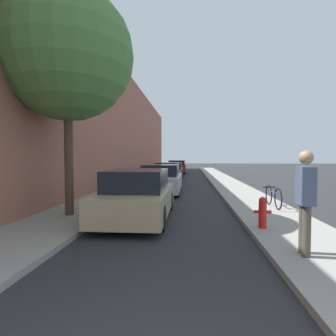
% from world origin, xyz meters
% --- Properties ---
extents(ground_plane, '(120.00, 120.00, 0.00)m').
position_xyz_m(ground_plane, '(0.00, 16.00, 0.00)').
color(ground_plane, '#28282B').
extents(sidewalk_left, '(2.00, 52.00, 0.12)m').
position_xyz_m(sidewalk_left, '(-2.90, 16.00, 0.06)').
color(sidewalk_left, gray).
rests_on(sidewalk_left, ground).
extents(sidewalk_right, '(2.00, 52.00, 0.12)m').
position_xyz_m(sidewalk_right, '(2.90, 16.00, 0.06)').
color(sidewalk_right, gray).
rests_on(sidewalk_right, ground).
extents(building_facade_left, '(0.70, 52.00, 7.78)m').
position_xyz_m(building_facade_left, '(-4.25, 16.00, 3.89)').
color(building_facade_left, '#9E604C').
rests_on(building_facade_left, ground).
extents(parked_car_champagne, '(1.76, 4.28, 1.41)m').
position_xyz_m(parked_car_champagne, '(-0.93, 6.98, 0.66)').
color(parked_car_champagne, black).
rests_on(parked_car_champagne, ground).
extents(parked_car_silver, '(1.85, 4.34, 1.40)m').
position_xyz_m(parked_car_silver, '(-0.86, 12.68, 0.67)').
color(parked_car_silver, black).
rests_on(parked_car_silver, ground).
extents(parked_car_teal, '(1.72, 4.31, 1.39)m').
position_xyz_m(parked_car_teal, '(-1.00, 18.15, 0.65)').
color(parked_car_teal, black).
rests_on(parked_car_teal, ground).
extents(parked_car_black, '(1.71, 4.66, 1.27)m').
position_xyz_m(parked_car_black, '(-0.99, 23.52, 0.61)').
color(parked_car_black, black).
rests_on(parked_car_black, ground).
extents(parked_car_red, '(1.90, 4.00, 1.40)m').
position_xyz_m(parked_car_red, '(-0.89, 29.33, 0.67)').
color(parked_car_red, black).
rests_on(parked_car_red, ground).
extents(street_tree_near, '(3.71, 3.71, 6.38)m').
position_xyz_m(street_tree_near, '(-2.90, 6.85, 4.63)').
color(street_tree_near, '#4C3A2B').
rests_on(street_tree_near, sidewalk_left).
extents(fire_hydrant, '(0.39, 0.18, 0.72)m').
position_xyz_m(fire_hydrant, '(2.23, 5.74, 0.49)').
color(fire_hydrant, red).
rests_on(fire_hydrant, sidewalk_right).
extents(pedestrian, '(0.27, 0.46, 1.76)m').
position_xyz_m(pedestrian, '(2.48, 3.98, 1.12)').
color(pedestrian, '#4C473D').
rests_on(pedestrian, sidewalk_right).
extents(bicycle, '(0.44, 1.67, 0.68)m').
position_xyz_m(bicycle, '(3.28, 8.55, 0.47)').
color(bicycle, black).
rests_on(bicycle, sidewalk_right).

